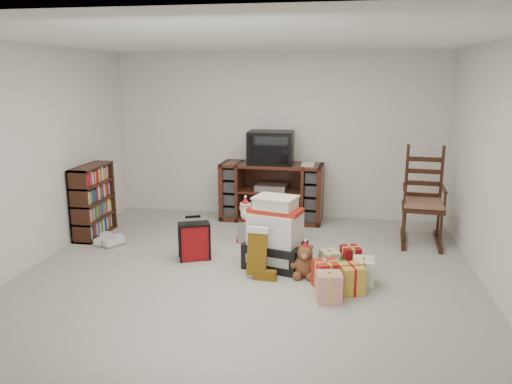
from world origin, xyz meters
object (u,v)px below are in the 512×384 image
at_px(rocking_chair, 422,208).
at_px(crt_television, 271,148).
at_px(gift_pile, 275,237).
at_px(sneaker_pair, 109,241).
at_px(teddy_bear, 305,263).
at_px(mrs_claus_figurine, 246,226).
at_px(santa_figurine, 287,227).
at_px(bookshelf, 93,202).
at_px(red_suitcase, 194,241).
at_px(tv_stand, 272,192).
at_px(gift_cluster, 342,273).

bearing_deg(rocking_chair, crt_television, 168.62).
relative_size(gift_pile, crt_television, 1.22).
height_order(gift_pile, sneaker_pair, gift_pile).
height_order(gift_pile, teddy_bear, gift_pile).
distance_m(rocking_chair, mrs_claus_figurine, 2.34).
xyz_separation_m(santa_figurine, mrs_claus_figurine, (-0.53, -0.17, 0.04)).
xyz_separation_m(bookshelf, rocking_chair, (4.38, 0.51, -0.02)).
bearing_deg(santa_figurine, mrs_claus_figurine, -161.99).
xyz_separation_m(mrs_claus_figurine, sneaker_pair, (-1.75, -0.33, -0.20)).
distance_m(red_suitcase, sneaker_pair, 1.30).
relative_size(gift_pile, red_suitcase, 1.54).
xyz_separation_m(tv_stand, crt_television, (-0.02, -0.01, 0.68)).
xyz_separation_m(rocking_chair, sneaker_pair, (-4.01, -0.88, -0.40)).
bearing_deg(rocking_chair, gift_pile, -139.63).
distance_m(tv_stand, santa_figurine, 1.10).
distance_m(tv_stand, sneaker_pair, 2.48).
xyz_separation_m(bookshelf, gift_cluster, (3.37, -1.09, -0.35)).
height_order(santa_figurine, crt_television, crt_television).
bearing_deg(crt_television, red_suitcase, -111.10).
distance_m(tv_stand, gift_cluster, 2.51).
bearing_deg(mrs_claus_figurine, teddy_bear, -48.27).
distance_m(rocking_chair, red_suitcase, 3.01).
relative_size(teddy_bear, crt_television, 0.56).
bearing_deg(bookshelf, santa_figurine, 2.95).
relative_size(teddy_bear, gift_cluster, 0.37).
distance_m(tv_stand, mrs_claus_figurine, 1.21).
bearing_deg(crt_television, bookshelf, -154.59).
bearing_deg(tv_stand, mrs_claus_figurine, -95.94).
distance_m(gift_pile, mrs_claus_figurine, 0.86).
relative_size(bookshelf, teddy_bear, 2.63).
xyz_separation_m(gift_pile, teddy_bear, (0.36, -0.24, -0.19)).
relative_size(red_suitcase, crt_television, 0.79).
bearing_deg(tv_stand, gift_cluster, -62.03).
height_order(red_suitcase, santa_figurine, santa_figurine).
bearing_deg(red_suitcase, bookshelf, 134.61).
xyz_separation_m(red_suitcase, sneaker_pair, (-1.25, 0.30, -0.18)).
xyz_separation_m(tv_stand, gift_cluster, (1.07, -2.24, -0.32)).
distance_m(rocking_chair, santa_figurine, 1.79).
bearing_deg(gift_pile, mrs_claus_figurine, 139.51).
bearing_deg(gift_pile, tv_stand, 114.38).
relative_size(tv_stand, santa_figurine, 2.84).
height_order(gift_pile, santa_figurine, gift_pile).
height_order(tv_stand, sneaker_pair, tv_stand).
height_order(bookshelf, teddy_bear, bookshelf).
bearing_deg(bookshelf, mrs_claus_figurine, -0.94).
bearing_deg(gift_pile, gift_cluster, -9.45).
distance_m(rocking_chair, gift_cluster, 1.93).
relative_size(bookshelf, santa_figurine, 1.79).
xyz_separation_m(teddy_bear, sneaker_pair, (-2.59, 0.61, -0.11)).
height_order(mrs_claus_figurine, crt_television, crt_television).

